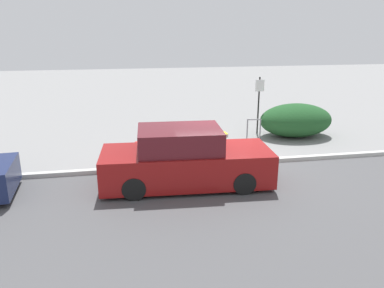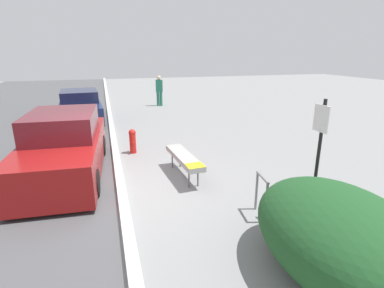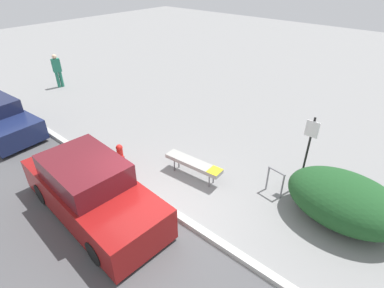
% 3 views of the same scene
% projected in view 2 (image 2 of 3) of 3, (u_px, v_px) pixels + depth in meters
% --- Properties ---
extents(ground_plane, '(60.00, 60.00, 0.00)m').
position_uv_depth(ground_plane, '(121.00, 189.00, 6.96)').
color(ground_plane, gray).
extents(curb, '(60.00, 0.20, 0.13)m').
position_uv_depth(curb, '(121.00, 186.00, 6.94)').
color(curb, '#B7B7B2').
rests_on(curb, ground_plane).
extents(bench, '(1.93, 0.54, 0.58)m').
position_uv_depth(bench, '(184.00, 158.00, 7.50)').
color(bench, '#515156').
rests_on(bench, ground_plane).
extents(bike_rack, '(0.55, 0.12, 0.83)m').
position_uv_depth(bike_rack, '(262.00, 192.00, 5.68)').
color(bike_rack, gray).
rests_on(bike_rack, ground_plane).
extents(sign_post, '(0.36, 0.08, 2.30)m').
position_uv_depth(sign_post, '(318.00, 151.00, 5.23)').
color(sign_post, black).
rests_on(sign_post, ground_plane).
extents(fire_hydrant, '(0.36, 0.22, 0.77)m').
position_uv_depth(fire_hydrant, '(133.00, 140.00, 9.31)').
color(fire_hydrant, red).
rests_on(fire_hydrant, ground_plane).
extents(shrub_hedge, '(2.89, 1.93, 1.30)m').
position_uv_depth(shrub_hedge, '(340.00, 237.00, 4.04)').
color(shrub_hedge, '#1E4C23').
rests_on(shrub_hedge, ground_plane).
extents(pedestrian, '(0.28, 0.42, 1.73)m').
position_uv_depth(pedestrian, '(159.00, 90.00, 17.33)').
color(pedestrian, '#267259').
rests_on(pedestrian, ground_plane).
extents(parked_car_near, '(4.64, 2.02, 1.61)m').
position_uv_depth(parked_car_near, '(64.00, 148.00, 7.61)').
color(parked_car_near, black).
rests_on(parked_car_near, ground_plane).
extents(parked_car_far, '(4.36, 2.02, 1.37)m').
position_uv_depth(parked_car_far, '(80.00, 107.00, 13.65)').
color(parked_car_far, black).
rests_on(parked_car_far, ground_plane).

